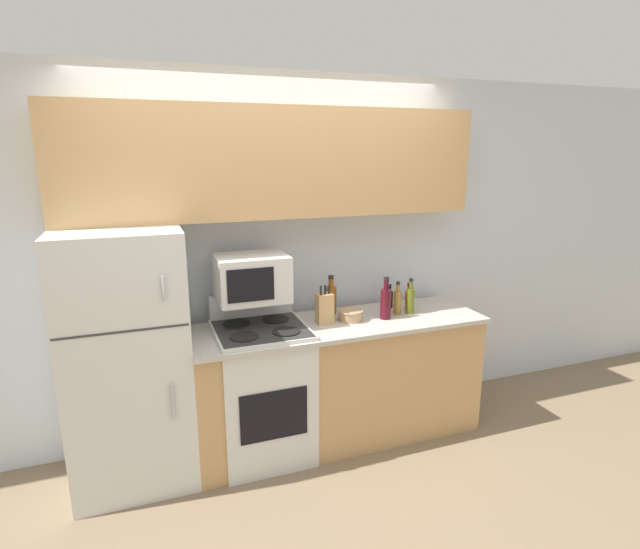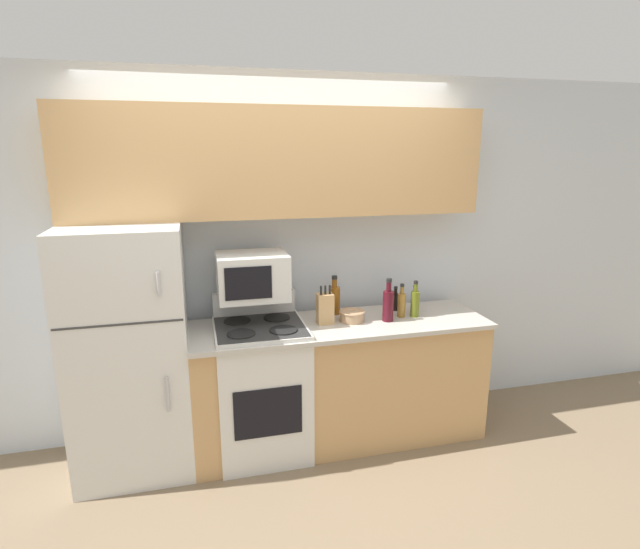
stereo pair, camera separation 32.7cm
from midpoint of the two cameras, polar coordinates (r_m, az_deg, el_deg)
The scene contains 15 objects.
ground_plane at distance 3.51m, azimuth 0.49°, elevation -21.27°, with size 12.00×12.00×0.00m, color #7F6B51.
wall_back at distance 3.60m, azimuth -2.21°, elevation 1.93°, with size 8.00×0.05×2.55m.
lower_cabinets at distance 3.61m, azimuth 4.90°, elevation -12.06°, with size 2.03×0.61×0.89m.
refrigerator at distance 3.34m, azimuth -18.28°, elevation -8.37°, with size 0.71×0.66×1.60m.
upper_cabinets at distance 3.35m, azimuth -1.67°, elevation 12.67°, with size 2.74×0.30×0.70m.
stove at distance 3.46m, azimuth -3.95°, elevation -12.75°, with size 0.60×0.60×1.07m.
microwave at distance 3.28m, azimuth -4.94°, elevation -0.20°, with size 0.46×0.36×0.30m.
knife_block at distance 3.37m, azimuth 3.36°, elevation -3.94°, with size 0.11×0.09×0.27m.
bowl at distance 3.45m, azimuth 6.41°, elevation -4.73°, with size 0.18×0.18×0.07m.
bottle_vinegar at distance 3.57m, azimuth 11.91°, elevation -3.35°, with size 0.06×0.06×0.24m.
bottle_wine_red at distance 3.47m, azimuth 10.50°, elevation -3.42°, with size 0.08×0.08×0.30m.
bottle_hot_sauce at distance 3.70m, azimuth 13.25°, elevation -3.09°, with size 0.05×0.05×0.20m.
bottle_olive_oil at distance 3.60m, azimuth 13.38°, elevation -3.19°, with size 0.06×0.06×0.26m.
bottle_whiskey at distance 3.57m, azimuth 4.28°, elevation -2.85°, with size 0.08×0.08×0.28m.
bottle_soy_sauce at distance 3.72m, azimuth 11.11°, elevation -3.01°, with size 0.05×0.05×0.18m.
Camera 2 is at (-0.58, -2.82, 2.03)m, focal length 28.00 mm.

